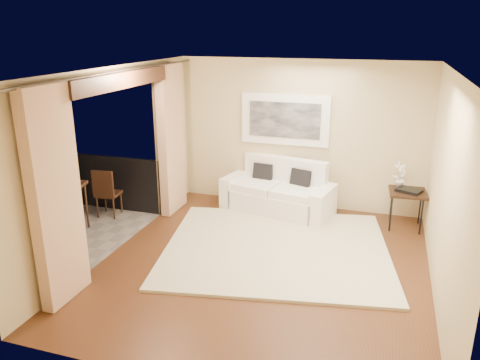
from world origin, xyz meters
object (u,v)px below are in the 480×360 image
at_px(orchid, 400,175).
at_px(balcony_chair_far, 106,190).
at_px(balcony_chair_near, 18,221).
at_px(sofa, 279,193).
at_px(side_table, 408,194).
at_px(bistro_table, 60,191).
at_px(ice_bucket, 53,178).

relative_size(orchid, balcony_chair_far, 0.51).
bearing_deg(balcony_chair_near, sofa, 38.66).
xyz_separation_m(balcony_chair_far, balcony_chair_near, (-0.33, -1.71, 0.07)).
xyz_separation_m(side_table, bistro_table, (-5.35, -1.91, 0.13)).
bearing_deg(sofa, balcony_chair_far, -144.43).
xyz_separation_m(orchid, balcony_chair_far, (-4.87, -1.29, -0.36)).
bearing_deg(bistro_table, balcony_chair_far, 66.38).
height_order(side_table, ice_bucket, ice_bucket).
height_order(side_table, bistro_table, bistro_table).
xyz_separation_m(sofa, ice_bucket, (-3.30, -1.94, 0.56)).
bearing_deg(sofa, bistro_table, -135.68).
bearing_deg(balcony_chair_near, ice_bucket, 94.04).
xyz_separation_m(sofa, balcony_chair_far, (-2.82, -1.23, 0.17)).
height_order(side_table, orchid, orchid).
xyz_separation_m(orchid, balcony_chair_near, (-5.20, -3.00, -0.30)).
bearing_deg(sofa, orchid, 13.64).
height_order(sofa, balcony_chair_far, sofa).
distance_m(bistro_table, ice_bucket, 0.24).
xyz_separation_m(orchid, bistro_table, (-5.21, -2.06, -0.15)).
bearing_deg(balcony_chair_far, ice_bucket, 49.33).
xyz_separation_m(bistro_table, ice_bucket, (-0.14, 0.05, 0.18)).
bearing_deg(sofa, ice_bucket, -137.48).
relative_size(side_table, balcony_chair_near, 0.65).
bearing_deg(balcony_chair_far, orchid, -172.10).
relative_size(orchid, ice_bucket, 2.25).
height_order(bistro_table, balcony_chair_near, balcony_chair_near).
bearing_deg(ice_bucket, sofa, 30.52).
xyz_separation_m(side_table, balcony_chair_far, (-5.01, -1.14, -0.08)).
bearing_deg(ice_bucket, bistro_table, -20.74).
height_order(bistro_table, balcony_chair_far, balcony_chair_far).
relative_size(side_table, bistro_table, 0.80).
height_order(orchid, balcony_chair_far, orchid).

